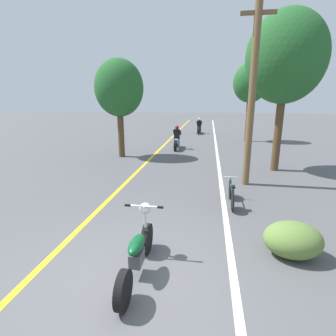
{
  "coord_description": "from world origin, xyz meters",
  "views": [
    {
      "loc": [
        1.25,
        -3.79,
        2.97
      ],
      "look_at": [
        0.03,
        4.04,
        0.9
      ],
      "focal_mm": 28.0,
      "sensor_mm": 36.0,
      "label": 1
    }
  ],
  "objects_px": {
    "utility_pole": "(252,93)",
    "bicycle_parked": "(231,193)",
    "roadside_tree_left": "(119,89)",
    "motorcycle_foreground": "(138,251)",
    "motorcycle_rider_lead": "(177,140)",
    "roadside_tree_right_far": "(251,83)",
    "roadside_tree_right_near": "(286,58)",
    "motorcycle_rider_far": "(199,128)"
  },
  "relations": [
    {
      "from": "roadside_tree_right_far",
      "to": "roadside_tree_left",
      "type": "distance_m",
      "value": 9.91
    },
    {
      "from": "roadside_tree_right_far",
      "to": "motorcycle_rider_lead",
      "type": "height_order",
      "value": "roadside_tree_right_far"
    },
    {
      "from": "roadside_tree_right_near",
      "to": "roadside_tree_right_far",
      "type": "distance_m",
      "value": 8.33
    },
    {
      "from": "motorcycle_rider_far",
      "to": "roadside_tree_right_near",
      "type": "bearing_deg",
      "value": -73.04
    },
    {
      "from": "motorcycle_foreground",
      "to": "motorcycle_rider_lead",
      "type": "relative_size",
      "value": 0.99
    },
    {
      "from": "utility_pole",
      "to": "roadside_tree_right_near",
      "type": "bearing_deg",
      "value": 55.97
    },
    {
      "from": "bicycle_parked",
      "to": "motorcycle_rider_far",
      "type": "bearing_deg",
      "value": 95.5
    },
    {
      "from": "motorcycle_foreground",
      "to": "motorcycle_rider_far",
      "type": "xyz_separation_m",
      "value": [
        0.26,
        20.01,
        0.1
      ]
    },
    {
      "from": "roadside_tree_right_near",
      "to": "bicycle_parked",
      "type": "bearing_deg",
      "value": -117.02
    },
    {
      "from": "roadside_tree_left",
      "to": "motorcycle_rider_far",
      "type": "distance_m",
      "value": 11.63
    },
    {
      "from": "roadside_tree_right_far",
      "to": "motorcycle_foreground",
      "type": "xyz_separation_m",
      "value": [
        -3.91,
        -16.03,
        -3.66
      ]
    },
    {
      "from": "roadside_tree_left",
      "to": "motorcycle_foreground",
      "type": "height_order",
      "value": "roadside_tree_left"
    },
    {
      "from": "motorcycle_rider_lead",
      "to": "utility_pole",
      "type": "bearing_deg",
      "value": -63.31
    },
    {
      "from": "utility_pole",
      "to": "bicycle_parked",
      "type": "distance_m",
      "value": 3.55
    },
    {
      "from": "motorcycle_rider_far",
      "to": "roadside_tree_left",
      "type": "bearing_deg",
      "value": -109.27
    },
    {
      "from": "roadside_tree_right_far",
      "to": "bicycle_parked",
      "type": "height_order",
      "value": "roadside_tree_right_far"
    },
    {
      "from": "roadside_tree_left",
      "to": "utility_pole",
      "type": "bearing_deg",
      "value": -33.28
    },
    {
      "from": "utility_pole",
      "to": "bicycle_parked",
      "type": "height_order",
      "value": "utility_pole"
    },
    {
      "from": "roadside_tree_right_near",
      "to": "motorcycle_rider_lead",
      "type": "distance_m",
      "value": 7.63
    },
    {
      "from": "utility_pole",
      "to": "motorcycle_rider_far",
      "type": "height_order",
      "value": "utility_pole"
    },
    {
      "from": "roadside_tree_right_far",
      "to": "motorcycle_rider_far",
      "type": "distance_m",
      "value": 6.47
    },
    {
      "from": "roadside_tree_right_near",
      "to": "motorcycle_rider_far",
      "type": "bearing_deg",
      "value": 106.96
    },
    {
      "from": "roadside_tree_left",
      "to": "roadside_tree_right_far",
      "type": "bearing_deg",
      "value": 42.02
    },
    {
      "from": "roadside_tree_right_near",
      "to": "roadside_tree_left",
      "type": "distance_m",
      "value": 7.72
    },
    {
      "from": "motorcycle_rider_lead",
      "to": "bicycle_parked",
      "type": "distance_m",
      "value": 9.0
    },
    {
      "from": "utility_pole",
      "to": "motorcycle_foreground",
      "type": "xyz_separation_m",
      "value": [
        -2.52,
        -5.49,
        -2.75
      ]
    },
    {
      "from": "roadside_tree_right_near",
      "to": "motorcycle_foreground",
      "type": "xyz_separation_m",
      "value": [
        -4.02,
        -7.71,
        -4.12
      ]
    },
    {
      "from": "roadside_tree_left",
      "to": "motorcycle_rider_lead",
      "type": "xyz_separation_m",
      "value": [
        2.65,
        2.67,
        -2.97
      ]
    },
    {
      "from": "bicycle_parked",
      "to": "motorcycle_foreground",
      "type": "bearing_deg",
      "value": -118.09
    },
    {
      "from": "roadside_tree_right_near",
      "to": "motorcycle_foreground",
      "type": "bearing_deg",
      "value": -117.51
    },
    {
      "from": "roadside_tree_right_near",
      "to": "roadside_tree_right_far",
      "type": "height_order",
      "value": "roadside_tree_right_near"
    },
    {
      "from": "roadside_tree_right_far",
      "to": "bicycle_parked",
      "type": "bearing_deg",
      "value": -99.28
    },
    {
      "from": "utility_pole",
      "to": "bicycle_parked",
      "type": "relative_size",
      "value": 3.94
    },
    {
      "from": "motorcycle_rider_far",
      "to": "bicycle_parked",
      "type": "xyz_separation_m",
      "value": [
        1.59,
        -16.54,
        -0.2
      ]
    },
    {
      "from": "utility_pole",
      "to": "roadside_tree_right_near",
      "type": "xyz_separation_m",
      "value": [
        1.5,
        2.22,
        1.37
      ]
    },
    {
      "from": "motorcycle_foreground",
      "to": "bicycle_parked",
      "type": "bearing_deg",
      "value": 61.91
    },
    {
      "from": "roadside_tree_right_far",
      "to": "motorcycle_rider_far",
      "type": "xyz_separation_m",
      "value": [
        -3.64,
        3.98,
        -3.56
      ]
    },
    {
      "from": "roadside_tree_right_near",
      "to": "bicycle_parked",
      "type": "relative_size",
      "value": 4.05
    },
    {
      "from": "roadside_tree_left",
      "to": "bicycle_parked",
      "type": "bearing_deg",
      "value": -48.21
    },
    {
      "from": "roadside_tree_right_far",
      "to": "roadside_tree_right_near",
      "type": "bearing_deg",
      "value": -89.25
    },
    {
      "from": "roadside_tree_right_near",
      "to": "motorcycle_rider_far",
      "type": "xyz_separation_m",
      "value": [
        -3.75,
        12.3,
        -4.02
      ]
    },
    {
      "from": "utility_pole",
      "to": "motorcycle_foreground",
      "type": "distance_m",
      "value": 6.64
    }
  ]
}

